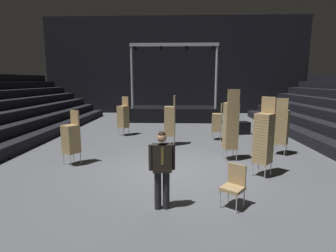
% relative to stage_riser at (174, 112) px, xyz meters
% --- Properties ---
extents(ground_plane, '(22.00, 30.00, 0.10)m').
position_rel_stage_riser_xyz_m(ground_plane, '(0.00, -10.50, -0.63)').
color(ground_plane, '#515459').
extents(arena_end_wall, '(22.00, 0.30, 8.00)m').
position_rel_stage_riser_xyz_m(arena_end_wall, '(0.00, 4.50, 3.42)').
color(arena_end_wall, black).
rests_on(arena_end_wall, ground_plane).
extents(stage_riser, '(5.95, 2.53, 5.11)m').
position_rel_stage_riser_xyz_m(stage_riser, '(0.00, 0.00, 0.00)').
color(stage_riser, black).
rests_on(stage_riser, ground_plane).
extents(man_with_tie, '(0.57, 0.28, 1.72)m').
position_rel_stage_riser_xyz_m(man_with_tie, '(-0.06, -12.97, 0.39)').
color(man_with_tie, black).
rests_on(man_with_tie, ground_plane).
extents(chair_stack_front_left, '(0.61, 0.61, 1.79)m').
position_rel_stage_riser_xyz_m(chair_stack_front_left, '(-3.23, -9.99, 0.32)').
color(chair_stack_front_left, '#B2B5BA').
rests_on(chair_stack_front_left, ground_plane).
extents(chair_stack_front_right, '(0.47, 0.47, 2.14)m').
position_rel_stage_riser_xyz_m(chair_stack_front_right, '(-0.06, -7.15, 0.49)').
color(chair_stack_front_right, '#B2B5BA').
rests_on(chair_stack_front_right, ground_plane).
extents(chair_stack_mid_left, '(0.62, 0.62, 2.31)m').
position_rel_stage_riser_xyz_m(chair_stack_mid_left, '(2.74, -10.84, 0.57)').
color(chair_stack_mid_left, '#B2B5BA').
rests_on(chair_stack_mid_left, ground_plane).
extents(chair_stack_mid_right, '(0.61, 0.61, 2.14)m').
position_rel_stage_riser_xyz_m(chair_stack_mid_right, '(4.15, -8.49, 0.49)').
color(chair_stack_mid_right, '#B2B5BA').
rests_on(chair_stack_mid_right, ground_plane).
extents(chair_stack_mid_centre, '(0.60, 0.60, 1.96)m').
position_rel_stage_riser_xyz_m(chair_stack_mid_centre, '(-2.49, -5.18, 0.40)').
color(chair_stack_mid_centre, '#B2B5BA').
rests_on(chair_stack_mid_centre, ground_plane).
extents(chair_stack_rear_left, '(0.49, 0.49, 2.48)m').
position_rel_stage_riser_xyz_m(chair_stack_rear_left, '(2.11, -9.25, 0.65)').
color(chair_stack_rear_left, '#B2B5BA').
rests_on(chair_stack_rear_left, ground_plane).
extents(chair_stack_rear_right, '(0.51, 0.51, 1.71)m').
position_rel_stage_riser_xyz_m(chair_stack_rear_right, '(2.11, -6.07, 0.28)').
color(chair_stack_rear_right, '#B2B5BA').
rests_on(chair_stack_rear_right, ground_plane).
extents(equipment_road_case, '(1.02, 0.80, 0.63)m').
position_rel_stage_riser_xyz_m(equipment_road_case, '(3.53, -4.60, -0.27)').
color(equipment_road_case, black).
rests_on(equipment_road_case, ground_plane).
extents(loose_chair_near_man, '(0.62, 0.62, 0.95)m').
position_rel_stage_riser_xyz_m(loose_chair_near_man, '(1.52, -12.81, -0.05)').
color(loose_chair_near_man, '#B2B5BA').
rests_on(loose_chair_near_man, ground_plane).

